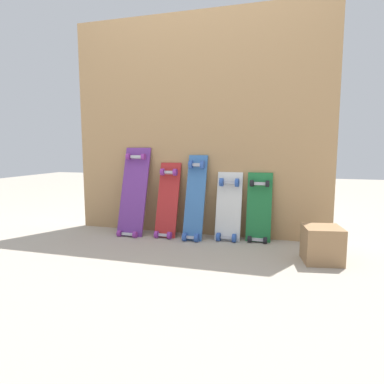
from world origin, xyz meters
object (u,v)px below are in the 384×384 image
object	(u,v)px
skateboard_white	(228,210)
skateboard_green	(259,212)
skateboard_purple	(133,195)
wooden_crate	(322,244)
skateboard_blue	(195,201)
skateboard_red	(167,204)

from	to	relation	value
skateboard_white	skateboard_green	size ratio (longest dim) A/B	0.99
skateboard_purple	skateboard_white	distance (m)	0.83
wooden_crate	skateboard_green	bearing A→B (deg)	138.24
skateboard_white	skateboard_green	distance (m)	0.24
skateboard_blue	skateboard_white	bearing A→B (deg)	8.76
wooden_crate	skateboard_purple	bearing A→B (deg)	167.63
skateboard_red	skateboard_white	bearing A→B (deg)	3.14
skateboard_white	skateboard_purple	bearing A→B (deg)	-176.61
skateboard_blue	skateboard_white	xyz separation A→B (m)	(0.27, 0.04, -0.07)
skateboard_white	skateboard_green	xyz separation A→B (m)	(0.24, 0.02, -0.00)
skateboard_red	wooden_crate	distance (m)	1.27
skateboard_red	skateboard_green	world-z (taller)	skateboard_red
skateboard_purple	skateboard_red	size ratio (longest dim) A/B	1.19
skateboard_purple	wooden_crate	bearing A→B (deg)	-12.37
skateboard_blue	skateboard_white	distance (m)	0.29
skateboard_purple	skateboard_green	world-z (taller)	skateboard_purple
skateboard_purple	skateboard_green	xyz separation A→B (m)	(1.07, 0.07, -0.10)
skateboard_purple	skateboard_blue	distance (m)	0.55
skateboard_blue	wooden_crate	distance (m)	1.04
skateboard_red	wooden_crate	bearing A→B (deg)	-16.23
skateboard_purple	skateboard_red	world-z (taller)	skateboard_purple
skateboard_blue	wooden_crate	xyz separation A→B (m)	(0.97, -0.34, -0.19)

